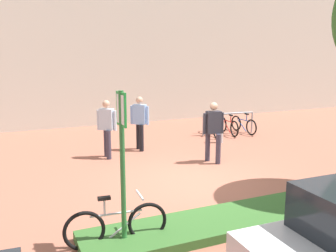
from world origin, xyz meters
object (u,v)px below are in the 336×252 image
Objects in this scene: person_shirt_blue at (107,125)px; parking_sign_post at (122,148)px; person_casual_tan at (140,120)px; bike_at_sign at (117,225)px; bollard_steel at (221,130)px; bike_rack_cluster at (228,125)px; person_suited_navy at (213,128)px.

parking_sign_post is at bearing -101.58° from person_shirt_blue.
bike_at_sign is at bearing -112.80° from person_casual_tan.
bollard_steel is 0.52× the size of person_shirt_blue.
person_casual_tan reaches higher than bike_at_sign.
bike_at_sign is at bearing -134.20° from bollard_steel.
bollard_steel reaches higher than bike_rack_cluster.
bike_at_sign is 1.87× the size of bollard_steel.
bike_at_sign is 7.49m from bollard_steel.
person_shirt_blue is (-5.05, -1.37, 0.63)m from bike_rack_cluster.
person_casual_tan is 2.56m from person_suited_navy.
person_shirt_blue reaches higher than bike_rack_cluster.
parking_sign_post is 1.49× the size of bike_at_sign.
person_suited_navy is at bearing -126.82° from bollard_steel.
parking_sign_post is 5.32m from person_shirt_blue.
person_suited_navy is (1.44, -2.11, 0.00)m from person_casual_tan.
person_shirt_blue and person_suited_navy have the same top height.
bike_rack_cluster is at bearing 13.15° from person_casual_tan.
person_suited_navy reaches higher than bike_at_sign.
person_casual_tan is (-3.88, -0.91, 0.63)m from bike_rack_cluster.
person_shirt_blue is 3.09m from person_suited_navy.
parking_sign_post is 6.10m from person_casual_tan.
parking_sign_post reaches higher than person_shirt_blue.
parking_sign_post reaches higher than person_casual_tan.
bike_at_sign is 0.98× the size of person_suited_navy.
bike_rack_cluster is 2.33× the size of bollard_steel.
person_shirt_blue and person_casual_tan have the same top height.
parking_sign_post is 2.79× the size of bollard_steel.
person_casual_tan reaches higher than bollard_steel.
parking_sign_post reaches higher than bollard_steel.
person_suited_navy is at bearing -55.73° from person_casual_tan.
person_suited_navy is (-1.45, -1.94, 0.53)m from bollard_steel.
bike_at_sign is 8.96m from bike_rack_cluster.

